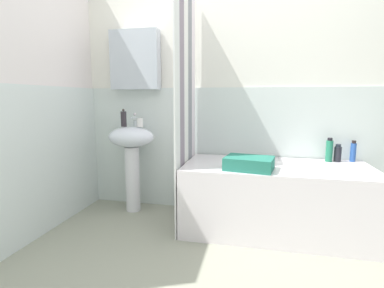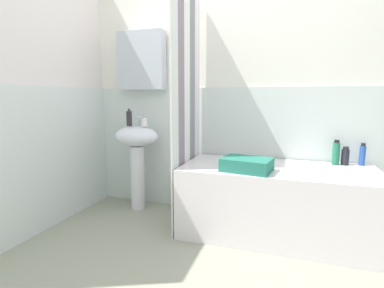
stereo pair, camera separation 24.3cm
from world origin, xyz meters
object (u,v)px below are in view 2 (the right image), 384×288
(sink, at_px, (137,149))
(towel_folded, at_px, (247,165))
(shampoo_bottle, at_px, (362,155))
(conditioner_bottle, at_px, (345,156))
(toothbrush_cup, at_px, (144,122))
(bathtub, at_px, (276,201))
(lotion_bottle, at_px, (336,153))
(soap_dispenser, at_px, (129,118))

(sink, bearing_deg, towel_folded, -17.13)
(shampoo_bottle, xyz_separation_m, conditioner_bottle, (-0.13, -0.03, -0.02))
(toothbrush_cup, bearing_deg, shampoo_bottle, 4.33)
(sink, height_order, bathtub, sink)
(sink, relative_size, towel_folded, 2.35)
(toothbrush_cup, bearing_deg, conditioner_bottle, 3.80)
(bathtub, distance_m, conditioner_bottle, 0.68)
(lotion_bottle, bearing_deg, toothbrush_cup, -176.52)
(soap_dispenser, height_order, bathtub, soap_dispenser)
(sink, distance_m, bathtub, 1.39)
(soap_dispenser, height_order, shampoo_bottle, soap_dispenser)
(sink, xyz_separation_m, lotion_bottle, (1.78, 0.10, 0.05))
(shampoo_bottle, bearing_deg, towel_folded, -150.88)
(towel_folded, bearing_deg, conditioner_bottle, 31.73)
(soap_dispenser, height_order, toothbrush_cup, soap_dispenser)
(soap_dispenser, height_order, towel_folded, soap_dispenser)
(soap_dispenser, xyz_separation_m, shampoo_bottle, (2.05, 0.15, -0.26))
(bathtub, relative_size, shampoo_bottle, 8.13)
(conditioner_bottle, bearing_deg, soap_dispenser, -176.33)
(soap_dispenser, relative_size, bathtub, 0.11)
(sink, xyz_separation_m, bathtub, (1.34, -0.16, -0.33))
(toothbrush_cup, xyz_separation_m, towel_folded, (1.02, -0.34, -0.27))
(soap_dispenser, relative_size, lotion_bottle, 0.81)
(bathtub, relative_size, lotion_bottle, 7.24)
(bathtub, height_order, conditioner_bottle, conditioner_bottle)
(soap_dispenser, distance_m, lotion_bottle, 1.87)
(shampoo_bottle, xyz_separation_m, towel_folded, (-0.86, -0.48, -0.04))
(bathtub, bearing_deg, toothbrush_cup, 173.06)
(toothbrush_cup, height_order, conditioner_bottle, toothbrush_cup)
(sink, bearing_deg, conditioner_bottle, 3.37)
(lotion_bottle, height_order, towel_folded, lotion_bottle)
(sink, distance_m, toothbrush_cup, 0.28)
(lotion_bottle, bearing_deg, towel_folded, -146.40)
(soap_dispenser, bearing_deg, towel_folded, -15.62)
(lotion_bottle, relative_size, towel_folded, 0.58)
(sink, distance_m, lotion_bottle, 1.79)
(toothbrush_cup, distance_m, bathtub, 1.39)
(sink, distance_m, shampoo_bottle, 1.99)
(toothbrush_cup, bearing_deg, lotion_bottle, 3.48)
(sink, bearing_deg, bathtub, -6.77)
(bathtub, bearing_deg, shampoo_bottle, 24.50)
(sink, xyz_separation_m, toothbrush_cup, (0.10, -0.01, 0.26))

